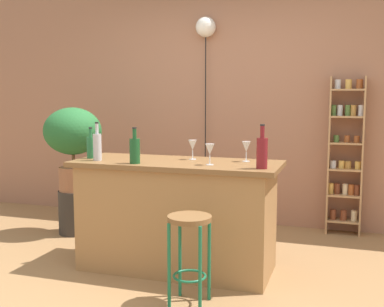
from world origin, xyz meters
TOP-DOWN VIEW (x-y plane):
  - ground at (0.00, 0.00)m, footprint 12.00×12.00m
  - back_wall at (0.00, 1.95)m, footprint 6.40×0.10m
  - kitchen_counter at (0.00, 0.30)m, footprint 1.69×0.68m
  - bar_stool at (0.32, -0.32)m, footprint 0.30×0.30m
  - spice_shelf at (1.30, 1.79)m, footprint 0.35×0.18m
  - plant_stool at (-1.36, 0.94)m, footprint 0.34×0.34m
  - potted_plant at (-1.36, 0.94)m, footprint 0.60×0.54m
  - bottle_vinegar at (-0.64, 0.14)m, footprint 0.07×0.07m
  - bottle_sauce_amber at (-0.27, 0.08)m, footprint 0.08×0.08m
  - bottle_spirits_clear at (0.73, 0.13)m, footprint 0.08×0.08m
  - bottle_soda_blue at (-0.76, 0.25)m, footprint 0.07×0.07m
  - wine_glass_left at (0.09, 0.44)m, footprint 0.07×0.07m
  - wine_glass_center at (0.31, 0.18)m, footprint 0.07×0.07m
  - wine_glass_right at (0.54, 0.46)m, footprint 0.07×0.07m
  - pendant_globe_light at (-0.21, 1.84)m, footprint 0.22×0.22m

SIDE VIEW (x-z plane):
  - ground at x=0.00m, z-range 0.00..0.00m
  - plant_stool at x=-1.36m, z-range 0.00..0.45m
  - kitchen_counter at x=0.00m, z-range 0.00..0.91m
  - bar_stool at x=0.32m, z-range 0.15..0.77m
  - spice_shelf at x=1.30m, z-range 0.01..1.63m
  - bottle_soda_blue at x=-0.76m, z-range 0.87..1.14m
  - potted_plant at x=-1.36m, z-range 0.58..1.44m
  - bottle_sauce_amber at x=-0.27m, z-range 0.87..1.15m
  - wine_glass_left at x=0.09m, z-range 0.94..1.10m
  - wine_glass_center at x=0.31m, z-range 0.94..1.10m
  - wine_glass_right at x=0.54m, z-range 0.94..1.10m
  - bottle_vinegar at x=-0.64m, z-range 0.86..1.18m
  - bottle_spirits_clear at x=0.73m, z-range 0.86..1.19m
  - back_wall at x=0.00m, z-range 0.00..2.80m
  - pendant_globe_light at x=-0.21m, z-range 1.00..3.30m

